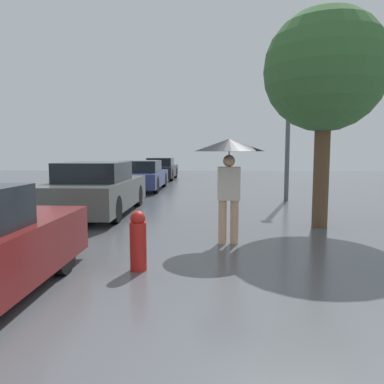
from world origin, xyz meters
name	(u,v)px	position (x,y,z in m)	size (l,w,h in m)	color
pedestrian	(229,156)	(-0.11, 4.27, 1.51)	(1.20, 1.20, 1.81)	tan
parked_car_second	(97,189)	(-3.33, 7.36, 0.62)	(1.77, 4.40, 1.33)	#4C514C
parked_car_third	(142,176)	(-3.24, 13.50, 0.58)	(1.73, 4.43, 1.23)	navy
parked_car_farthest	(161,169)	(-3.19, 19.70, 0.59)	(1.63, 4.46, 1.26)	black
tree	(325,72)	(1.91, 5.82, 3.22)	(2.50, 2.50, 4.50)	brown
street_lamp	(288,111)	(2.11, 10.19, 2.89)	(0.28, 0.28, 5.10)	#515456
fire_hydrant	(138,241)	(-1.40, 2.72, 0.40)	(0.22, 0.22, 0.81)	#B21E19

